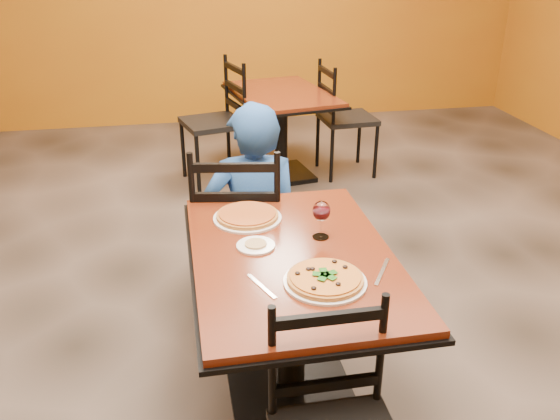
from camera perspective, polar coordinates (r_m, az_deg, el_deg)
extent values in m
cube|color=black|center=(3.18, -0.76, -11.66)|extent=(7.00, 8.00, 0.01)
cube|color=maroon|center=(2.36, 1.23, -4.53)|extent=(0.80, 1.20, 0.03)
cube|color=black|center=(2.38, 1.22, -5.05)|extent=(0.83, 1.23, 0.02)
cylinder|color=black|center=(2.57, 1.15, -11.63)|extent=(0.12, 0.12, 0.66)
cube|color=black|center=(2.79, 1.09, -17.40)|extent=(0.55, 0.55, 0.04)
cube|color=maroon|center=(4.90, 0.13, 11.37)|extent=(0.88, 1.18, 0.03)
cube|color=black|center=(4.91, 0.13, 11.10)|extent=(0.92, 1.21, 0.02)
cylinder|color=black|center=(5.00, 0.13, 7.30)|extent=(0.11, 0.11, 0.66)
cube|color=black|center=(5.12, 0.13, 3.56)|extent=(0.57, 0.57, 0.04)
imported|color=#1C479A|center=(3.34, -2.65, 1.32)|extent=(0.59, 0.41, 1.12)
cylinder|color=white|center=(2.17, 4.44, -7.04)|extent=(0.31, 0.31, 0.01)
cylinder|color=maroon|center=(2.16, 4.45, -6.68)|extent=(0.28, 0.28, 0.02)
cylinder|color=white|center=(2.63, -3.21, -0.79)|extent=(0.31, 0.31, 0.01)
cylinder|color=#BC6A24|center=(2.63, -3.22, -0.48)|extent=(0.28, 0.28, 0.02)
cylinder|color=white|center=(2.40, -2.40, -3.51)|extent=(0.16, 0.16, 0.01)
cylinder|color=tan|center=(2.40, -2.40, -3.33)|extent=(0.09, 0.09, 0.01)
cube|color=silver|center=(2.14, -1.83, -7.49)|extent=(0.09, 0.18, 0.00)
cube|color=silver|center=(2.26, 9.98, -5.95)|extent=(0.12, 0.19, 0.00)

